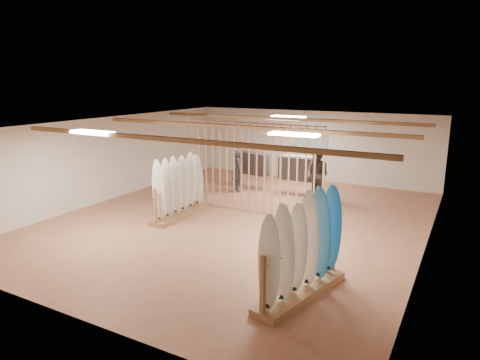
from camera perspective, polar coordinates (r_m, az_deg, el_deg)
The scene contains 16 objects.
floor at distance 12.56m, azimuth 0.00°, elevation -5.34°, with size 12.00×12.00×0.00m, color #AE7154.
ceiling at distance 11.97m, azimuth 0.00°, elevation 7.48°, with size 12.00×12.00×0.00m, color gray.
wall_back at distance 17.61m, azimuth 9.46°, elevation 4.54°, with size 12.00×12.00×0.00m, color silver.
wall_front at distance 7.70m, azimuth -22.21°, elevation -7.49°, with size 12.00×12.00×0.00m, color silver.
wall_left at distance 15.20m, azimuth -16.79°, elevation 2.80°, with size 12.00×12.00×0.00m, color silver.
wall_right at distance 10.79m, azimuth 24.00°, elevation -1.88°, with size 12.00×12.00×0.00m, color silver.
ceiling_slats at distance 11.98m, azimuth 0.00°, elevation 7.10°, with size 9.50×6.12×0.10m, color #956D43.
light_panels at distance 11.98m, azimuth 0.00°, elevation 7.19°, with size 1.20×0.35×0.06m, color white.
bamboo_partition at distance 12.88m, azimuth 1.71°, elevation 1.58°, with size 4.45×0.05×2.78m.
poster at distance 17.56m, azimuth 9.46°, elevation 5.18°, with size 1.40×0.03×0.90m, color teal.
rack_left at distance 12.81m, azimuth -8.08°, elevation -2.17°, with size 0.52×2.28×1.83m.
rack_right at distance 8.18m, azimuth 8.25°, elevation -10.88°, with size 1.06×2.50×1.97m.
clothing_rack_a at distance 16.03m, azimuth 1.82°, elevation 2.21°, with size 1.34×0.52×1.44m.
clothing_rack_b at distance 15.25m, azimuth 7.48°, elevation 1.52°, with size 1.35×0.34×1.44m.
shopper_a at distance 15.55m, azimuth -0.34°, elevation 1.65°, with size 0.64×0.44×1.76m, color #29272F.
shopper_b at distance 14.62m, azimuth 10.27°, elevation 1.18°, with size 0.97×0.76×2.01m, color #352D29.
Camera 1 is at (5.73, -10.45, 3.99)m, focal length 32.00 mm.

